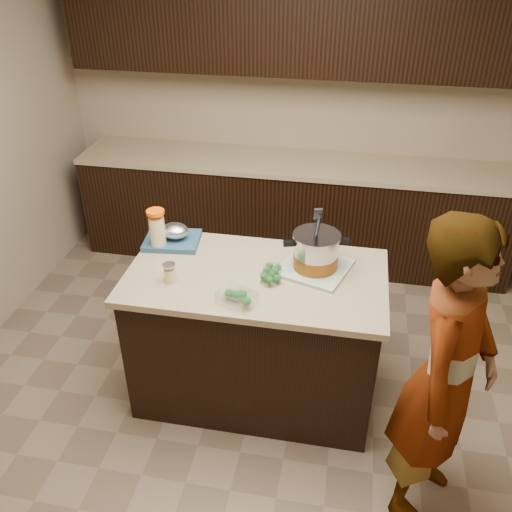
{
  "coord_description": "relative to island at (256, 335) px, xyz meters",
  "views": [
    {
      "loc": [
        0.47,
        -2.48,
        2.6
      ],
      "look_at": [
        0.0,
        0.0,
        1.02
      ],
      "focal_mm": 38.0,
      "sensor_mm": 36.0,
      "label": 1
    }
  ],
  "objects": [
    {
      "name": "back_cabinets",
      "position": [
        0.0,
        1.74,
        0.49
      ],
      "size": [
        3.6,
        0.63,
        2.33
      ],
      "color": "black",
      "rests_on": "ground"
    },
    {
      "name": "dish_towel",
      "position": [
        0.32,
        0.11,
        0.46
      ],
      "size": [
        0.45,
        0.45,
        0.02
      ],
      "primitive_type": "cube",
      "rotation": [
        0.0,
        0.0,
        -0.32
      ],
      "color": "#628B5D",
      "rests_on": "island"
    },
    {
      "name": "island",
      "position": [
        0.0,
        0.0,
        0.0
      ],
      "size": [
        1.46,
        0.81,
        0.9
      ],
      "color": "black",
      "rests_on": "ground"
    },
    {
      "name": "lemonade_pitcher",
      "position": [
        -0.63,
        0.16,
        0.57
      ],
      "size": [
        0.14,
        0.14,
        0.26
      ],
      "rotation": [
        0.0,
        0.0,
        -0.37
      ],
      "color": "#E5D78C",
      "rests_on": "island"
    },
    {
      "name": "mason_jar",
      "position": [
        -0.45,
        -0.15,
        0.5
      ],
      "size": [
        0.08,
        0.08,
        0.12
      ],
      "rotation": [
        0.0,
        0.0,
        0.05
      ],
      "color": "#E5D78C",
      "rests_on": "island"
    },
    {
      "name": "person",
      "position": [
        0.98,
        -0.57,
        0.38
      ],
      "size": [
        0.61,
        0.71,
        1.66
      ],
      "primitive_type": "imported",
      "rotation": [
        0.0,
        0.0,
        1.15
      ],
      "color": "gray",
      "rests_on": "ground"
    },
    {
      "name": "stock_pot",
      "position": [
        0.32,
        0.11,
        0.56
      ],
      "size": [
        0.37,
        0.33,
        0.38
      ],
      "rotation": [
        0.0,
        0.0,
        0.28
      ],
      "color": "#B7B7BC",
      "rests_on": "dish_towel"
    },
    {
      "name": "blue_tray",
      "position": [
        -0.56,
        0.25,
        0.49
      ],
      "size": [
        0.35,
        0.3,
        0.13
      ],
      "rotation": [
        0.0,
        0.0,
        0.1
      ],
      "color": "navy",
      "rests_on": "island"
    },
    {
      "name": "broccoli_tub_right",
      "position": [
        0.09,
        -0.06,
        0.47
      ],
      "size": [
        0.15,
        0.15,
        0.05
      ],
      "rotation": [
        0.0,
        0.0,
        -0.32
      ],
      "color": "silver",
      "rests_on": "island"
    },
    {
      "name": "room_shell",
      "position": [
        0.0,
        0.0,
        1.26
      ],
      "size": [
        4.04,
        4.04,
        2.72
      ],
      "color": "tan",
      "rests_on": "ground"
    },
    {
      "name": "broccoli_tub_left",
      "position": [
        0.09,
        0.02,
        0.47
      ],
      "size": [
        0.14,
        0.14,
        0.05
      ],
      "rotation": [
        0.0,
        0.0,
        0.35
      ],
      "color": "silver",
      "rests_on": "island"
    },
    {
      "name": "ground_plane",
      "position": [
        0.0,
        0.0,
        -0.45
      ],
      "size": [
        4.0,
        4.0,
        0.0
      ],
      "primitive_type": "plane",
      "color": "brown",
      "rests_on": "ground"
    },
    {
      "name": "broccoli_tub_rect",
      "position": [
        -0.05,
        -0.28,
        0.48
      ],
      "size": [
        0.22,
        0.19,
        0.07
      ],
      "rotation": [
        0.0,
        0.0,
        -0.39
      ],
      "color": "silver",
      "rests_on": "island"
    }
  ]
}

